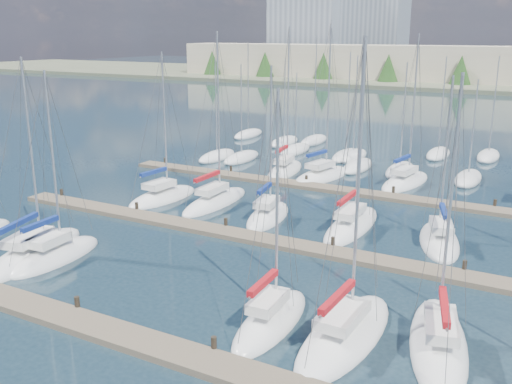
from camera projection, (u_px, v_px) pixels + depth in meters
The scene contains 19 objects.
ground at pixel (424, 138), 74.63m from camera, with size 400.00×400.00×0.00m, color #1F323E.
dock_near at pixel (128, 338), 25.59m from camera, with size 44.00×1.93×1.10m.
dock_mid at pixel (271, 241), 37.42m from camera, with size 44.00×1.93×1.10m.
dock_far at pixel (345, 191), 49.25m from camera, with size 44.00×1.93×1.10m.
sailboat_b at pixel (34, 253), 35.35m from camera, with size 5.15×9.76×12.76m.
sailboat_d at pixel (271, 321), 27.02m from camera, with size 2.55×7.16×11.82m.
sailboat_e at pixel (345, 334), 25.82m from camera, with size 3.15×8.94×13.97m.
sailboat_p at pixel (405, 182), 52.13m from camera, with size 3.93×8.61×14.03m.
sailboat_o at pixel (322, 176), 54.27m from camera, with size 4.46×8.50×15.05m.
sailboat_l at pixel (439, 241), 37.41m from camera, with size 4.46×7.89×11.58m.
sailboat_f at pixel (438, 343), 25.08m from camera, with size 4.51×9.13×12.60m.
sailboat_i at pixel (215, 201), 46.07m from camera, with size 2.52×8.73×14.20m.
sailboat_j at pixel (268, 216), 42.45m from camera, with size 3.50×7.20×11.88m.
sailboat_k at pixel (352, 225), 40.39m from camera, with size 2.66×9.26×13.92m.
sailboat_n at pixel (285, 170), 56.40m from camera, with size 3.51×8.35×14.58m.
sailboat_c at pixel (55, 256), 34.88m from camera, with size 3.04×7.23×12.06m.
sailboat_h at pixel (163, 197), 47.30m from camera, with size 3.44×7.66×12.66m.
distant_boats at pixel (351, 155), 62.84m from camera, with size 36.93×20.75×13.30m.
shoreline at pixel (452, 55), 154.60m from camera, with size 400.00×60.00×38.00m.
Camera 1 is at (15.99, -15.30, 13.39)m, focal length 40.00 mm.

